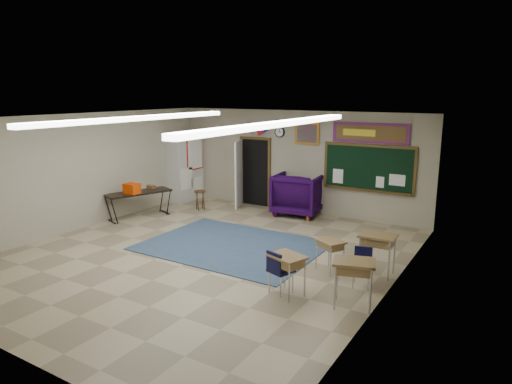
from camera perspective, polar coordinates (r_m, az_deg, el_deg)
The scene contains 24 objects.
floor at distance 10.26m, azimuth -6.44°, elevation -7.79°, with size 9.00×9.00×0.00m, color tan.
back_wall at distance 13.62m, azimuth 5.04°, elevation 3.81°, with size 8.00×0.04×3.00m, color #A79F87.
left_wall at distance 12.67m, azimuth -21.12°, elevation 2.36°, with size 0.04×9.00×3.00m, color #A79F87.
right_wall at distance 8.09m, azimuth 16.38°, elevation -2.66°, with size 0.04×9.00×3.00m, color #A79F87.
ceiling at distance 9.65m, azimuth -6.88°, elevation 9.17°, with size 8.00×9.00×0.04m, color silver.
area_rug at distance 10.76m, azimuth -2.97°, elevation -6.70°, with size 4.00×3.00×0.02m, color #354A65.
fluorescent_strips at distance 9.65m, azimuth -6.87°, elevation 8.82°, with size 3.86×6.00×0.10m, color white, non-canonical shape.
doorway at distance 14.28m, azimuth -0.67°, elevation 2.47°, with size 1.10×0.89×2.16m.
chalkboard at distance 12.78m, azimuth 13.84°, elevation 2.77°, with size 2.55×0.14×1.30m.
bulletin_board at distance 12.67m, azimuth 14.08°, elevation 7.17°, with size 2.10×0.05×0.55m.
framed_art_print at distance 13.34m, azimuth 6.40°, elevation 7.28°, with size 0.75×0.05×0.65m.
wall_clock at distance 13.74m, azimuth 2.97°, elevation 7.49°, with size 0.32×0.05×0.32m.
wall_flags at distance 14.13m, azimuth -0.14°, elevation 8.18°, with size 1.16×0.06×0.70m, color red, non-canonical shape.
storage_cabinet at distance 15.16m, azimuth -8.80°, elevation 3.06°, with size 0.59×1.25×2.20m.
wingback_armchair at distance 13.36m, azimuth 5.34°, elevation -0.25°, with size 1.30×1.34×1.22m, color black.
student_chair_reading at distance 13.43m, azimuth 3.77°, elevation -0.93°, with size 0.43×0.43×0.87m, color black, non-canonical shape.
student_chair_desk_a at distance 8.25m, azimuth 3.14°, elevation -9.92°, with size 0.40×0.40×0.80m, color black, non-canonical shape.
student_chair_desk_b at distance 8.72m, azimuth 13.11°, elevation -9.25°, with size 0.36×0.36×0.73m, color black, non-canonical shape.
student_desk_front_left at distance 9.30m, azimuth 9.23°, elevation -7.66°, with size 0.68×0.62×0.65m.
student_desk_front_right at distance 9.31m, azimuth 14.90°, elevation -7.29°, with size 0.69×0.53×0.82m.
student_desk_back_left at distance 8.17m, azimuth 3.89°, elevation -10.05°, with size 0.74×0.65×0.74m.
student_desk_back_right at distance 7.89m, azimuth 12.07°, elevation -10.83°, with size 0.80×0.69×0.82m.
folding_table at distance 13.41m, azimuth -14.43°, elevation -1.41°, with size 1.23×1.93×1.04m.
wooden_stool at distance 13.98m, azimuth -6.99°, elevation -0.99°, with size 0.34×0.34×0.59m.
Camera 1 is at (5.94, -7.59, 3.54)m, focal length 32.00 mm.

